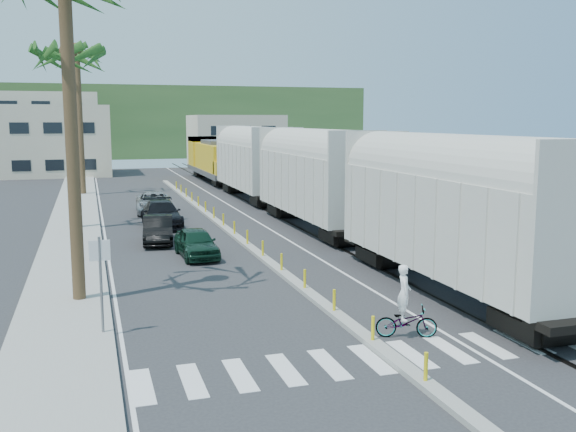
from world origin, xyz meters
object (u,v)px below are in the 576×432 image
object	(u,v)px
car_second	(158,230)
car_lead	(196,243)
cyclist	(406,315)
street_sign	(101,272)

from	to	relation	value
car_second	car_lead	bearing A→B (deg)	-65.86
cyclist	street_sign	bearing A→B (deg)	92.01
street_sign	car_second	bearing A→B (deg)	77.78
car_lead	car_second	bearing A→B (deg)	105.36
street_sign	cyclist	bearing A→B (deg)	-17.59
car_second	cyclist	size ratio (longest dim) A/B	1.99
street_sign	car_lead	bearing A→B (deg)	66.61
street_sign	cyclist	xyz separation A→B (m)	(8.49, -2.69, -1.29)
car_lead	car_second	size ratio (longest dim) A/B	0.93
street_sign	cyclist	world-z (taller)	street_sign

